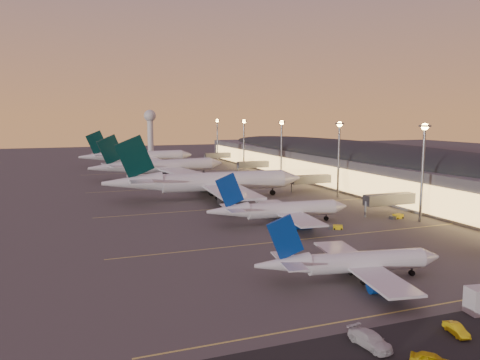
% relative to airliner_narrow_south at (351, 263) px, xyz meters
% --- Properties ---
extents(ground, '(700.00, 700.00, 0.00)m').
position_rel_airliner_narrow_south_xyz_m(ground, '(6.67, 31.55, -3.08)').
color(ground, '#44423F').
extents(airliner_narrow_south, '(33.37, 30.12, 11.93)m').
position_rel_airliner_narrow_south_xyz_m(airliner_narrow_south, '(0.00, 0.00, 0.00)').
color(airliner_narrow_south, silver).
rests_on(airliner_narrow_south, ground).
extents(airliner_narrow_north, '(38.46, 34.47, 13.73)m').
position_rel_airliner_narrow_south_xyz_m(airliner_narrow_north, '(6.93, 42.62, 0.47)').
color(airliner_narrow_north, silver).
rests_on(airliner_narrow_north, ground).
extents(airliner_wide_near, '(68.31, 62.27, 21.86)m').
position_rel_airliner_narrow_south_xyz_m(airliner_wide_near, '(-0.00, 84.91, 2.54)').
color(airliner_wide_near, silver).
rests_on(airliner_wide_near, ground).
extents(airliner_wide_mid, '(62.72, 57.82, 20.11)m').
position_rel_airliner_narrow_south_xyz_m(airliner_wide_mid, '(-4.79, 143.34, 2.09)').
color(airliner_wide_mid, silver).
rests_on(airliner_wide_mid, ground).
extents(airliner_wide_far, '(63.10, 57.61, 20.19)m').
position_rel_airliner_narrow_south_xyz_m(airliner_wide_far, '(-6.34, 198.78, 2.11)').
color(airliner_wide_far, silver).
rests_on(airliner_wide_far, ground).
extents(terminal_building, '(56.35, 255.00, 17.46)m').
position_rel_airliner_narrow_south_xyz_m(terminal_building, '(68.51, 104.02, 5.70)').
color(terminal_building, '#515157').
rests_on(terminal_building, ground).
extents(light_masts, '(2.20, 217.20, 25.90)m').
position_rel_airliner_narrow_south_xyz_m(light_masts, '(42.67, 96.55, 14.47)').
color(light_masts, slate).
rests_on(light_masts, ground).
extents(radar_tower, '(9.00, 9.00, 32.50)m').
position_rel_airliner_narrow_south_xyz_m(radar_tower, '(16.67, 291.55, 18.79)').
color(radar_tower, silver).
rests_on(radar_tower, ground).
extents(lane_markings, '(90.00, 180.36, 0.00)m').
position_rel_airliner_narrow_south_xyz_m(lane_markings, '(6.67, 71.55, -3.08)').
color(lane_markings, '#D8C659').
rests_on(lane_markings, ground).
extents(baggage_tug_c, '(3.69, 2.87, 1.04)m').
position_rel_airliner_narrow_south_xyz_m(baggage_tug_c, '(17.40, 32.23, -2.61)').
color(baggage_tug_c, gold).
rests_on(baggage_tug_c, ground).
extents(baggage_tug_d, '(4.22, 2.22, 1.20)m').
position_rel_airliner_narrow_south_xyz_m(baggage_tug_d, '(39.36, 36.75, -2.54)').
color(baggage_tug_d, gold).
rests_on(baggage_tug_d, ground).
extents(service_van_a, '(3.38, 6.41, 1.77)m').
position_rel_airliner_narrow_south_xyz_m(service_van_a, '(-10.92, -20.58, -2.20)').
color(service_van_a, silver).
rests_on(service_van_a, ground).
extents(service_van_b, '(4.62, 4.73, 1.61)m').
position_rel_airliner_narrow_south_xyz_m(service_van_b, '(-7.29, -26.94, -2.28)').
color(service_van_b, gold).
rests_on(service_van_b, ground).
extents(service_van_c, '(2.13, 5.25, 1.79)m').
position_rel_airliner_narrow_south_xyz_m(service_van_c, '(-10.59, -20.82, -2.19)').
color(service_van_c, silver).
rests_on(service_van_c, ground).
extents(service_van_d, '(2.28, 4.35, 1.37)m').
position_rel_airliner_narrow_south_xyz_m(service_van_d, '(1.35, -21.78, -2.40)').
color(service_van_d, gold).
rests_on(service_van_d, ground).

